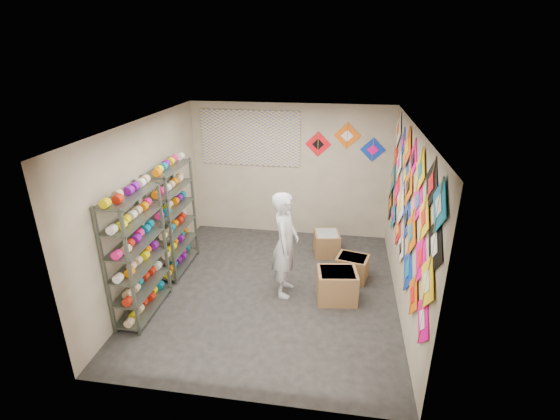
% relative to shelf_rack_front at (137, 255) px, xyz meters
% --- Properties ---
extents(ground, '(4.50, 4.50, 0.00)m').
position_rel_shelf_rack_front_xyz_m(ground, '(1.78, 0.85, -0.95)').
color(ground, black).
extents(room_walls, '(4.50, 4.50, 4.50)m').
position_rel_shelf_rack_front_xyz_m(room_walls, '(1.78, 0.85, 0.69)').
color(room_walls, '#B8A88D').
rests_on(room_walls, ground).
extents(shelf_rack_front, '(0.40, 1.10, 1.90)m').
position_rel_shelf_rack_front_xyz_m(shelf_rack_front, '(0.00, 0.00, 0.00)').
color(shelf_rack_front, '#4C5147').
rests_on(shelf_rack_front, ground).
extents(shelf_rack_back, '(0.40, 1.10, 1.90)m').
position_rel_shelf_rack_front_xyz_m(shelf_rack_back, '(0.00, 1.30, 0.00)').
color(shelf_rack_back, '#4C5147').
rests_on(shelf_rack_back, ground).
extents(string_spools, '(0.12, 2.36, 0.12)m').
position_rel_shelf_rack_front_xyz_m(string_spools, '(-0.00, 0.65, 0.10)').
color(string_spools, '#FF1776').
rests_on(string_spools, ground).
extents(kite_wall_display, '(0.06, 4.30, 2.09)m').
position_rel_shelf_rack_front_xyz_m(kite_wall_display, '(3.76, 0.80, 0.67)').
color(kite_wall_display, '#FC0088').
rests_on(kite_wall_display, room_walls).
extents(back_wall_kites, '(1.55, 0.02, 0.75)m').
position_rel_shelf_rack_front_xyz_m(back_wall_kites, '(2.85, 3.09, 1.02)').
color(back_wall_kites, red).
rests_on(back_wall_kites, room_walls).
extents(poster, '(2.00, 0.01, 1.10)m').
position_rel_shelf_rack_front_xyz_m(poster, '(0.98, 3.08, 1.05)').
color(poster, '#6454B8').
rests_on(poster, room_walls).
extents(shopkeeper, '(0.63, 0.42, 1.71)m').
position_rel_shelf_rack_front_xyz_m(shopkeeper, '(2.01, 0.84, -0.09)').
color(shopkeeper, silver).
rests_on(shopkeeper, ground).
extents(carton_a, '(0.67, 0.58, 0.50)m').
position_rel_shelf_rack_front_xyz_m(carton_a, '(2.84, 0.75, -0.70)').
color(carton_a, brown).
rests_on(carton_a, ground).
extents(carton_b, '(0.59, 0.53, 0.42)m').
position_rel_shelf_rack_front_xyz_m(carton_b, '(3.08, 1.41, -0.74)').
color(carton_b, brown).
rests_on(carton_b, ground).
extents(carton_c, '(0.53, 0.57, 0.44)m').
position_rel_shelf_rack_front_xyz_m(carton_c, '(2.61, 2.23, -0.73)').
color(carton_c, brown).
rests_on(carton_c, ground).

